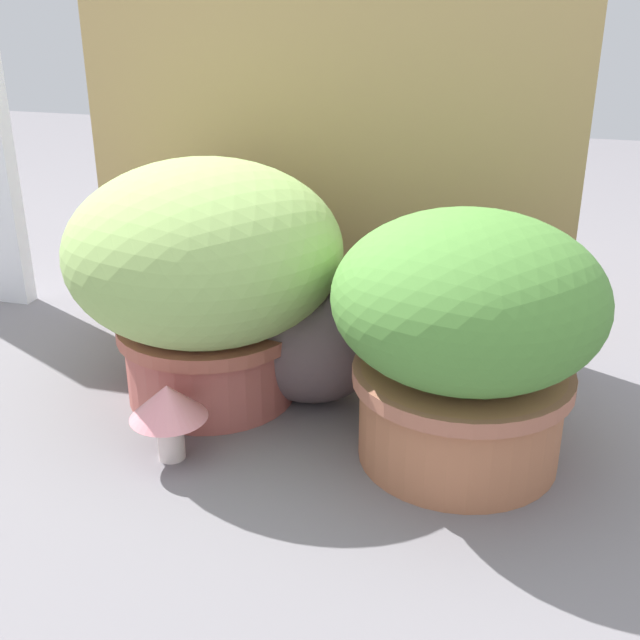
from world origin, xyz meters
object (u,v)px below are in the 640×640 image
(cat, at_px, (317,338))
(mushroom_ornament_red, at_px, (164,368))
(grass_planter, at_px, (206,270))
(leafy_planter, at_px, (466,332))
(mushroom_ornament_pink, at_px, (168,406))

(cat, distance_m, mushroom_ornament_red, 0.27)
(grass_planter, bearing_deg, leafy_planter, -10.84)
(grass_planter, height_order, mushroom_ornament_pink, grass_planter)
(mushroom_ornament_red, bearing_deg, leafy_planter, -2.58)
(grass_planter, distance_m, mushroom_ornament_red, 0.19)
(leafy_planter, relative_size, cat, 1.07)
(mushroom_ornament_pink, bearing_deg, leafy_planter, 16.42)
(leafy_planter, bearing_deg, mushroom_ornament_red, 177.42)
(mushroom_ornament_red, height_order, mushroom_ornament_pink, mushroom_ornament_pink)
(grass_planter, xyz_separation_m, leafy_planter, (0.46, -0.09, -0.02))
(grass_planter, distance_m, cat, 0.23)
(mushroom_ornament_pink, bearing_deg, mushroom_ornament_red, 118.33)
(leafy_planter, bearing_deg, grass_planter, 169.16)
(leafy_planter, distance_m, mushroom_ornament_pink, 0.47)
(cat, relative_size, mushroom_ornament_red, 3.48)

